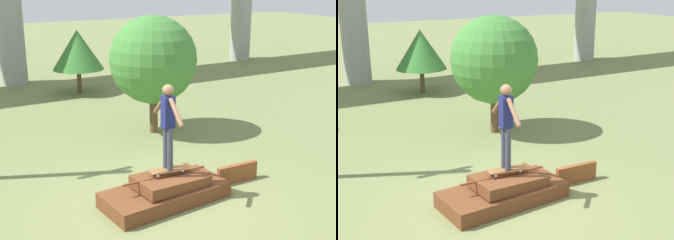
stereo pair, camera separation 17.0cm
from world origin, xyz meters
TOP-DOWN VIEW (x-y plane):
  - ground_plane at (0.00, 0.00)m, footprint 80.00×80.00m
  - scrap_pile at (0.03, -0.00)m, footprint 2.60×1.32m
  - scrap_plank_loose at (1.86, 0.03)m, footprint 1.01×0.14m
  - skateboard at (0.09, 0.04)m, footprint 0.79×0.27m
  - skater at (0.09, 0.04)m, footprint 0.23×1.17m
  - tree_behind_right at (1.79, 9.67)m, footprint 1.95×1.95m
  - tree_mid_back at (1.95, 4.00)m, footprint 2.47×2.47m

SIDE VIEW (x-z plane):
  - ground_plane at x=0.00m, z-range 0.00..0.00m
  - scrap_plank_loose at x=1.86m, z-range 0.00..0.41m
  - scrap_pile at x=0.03m, z-range -0.07..0.52m
  - skateboard at x=0.09m, z-range 0.62..0.71m
  - skater at x=0.09m, z-range 0.82..2.54m
  - tree_behind_right at x=1.79m, z-range 0.47..2.92m
  - tree_mid_back at x=1.95m, z-range 0.44..3.80m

